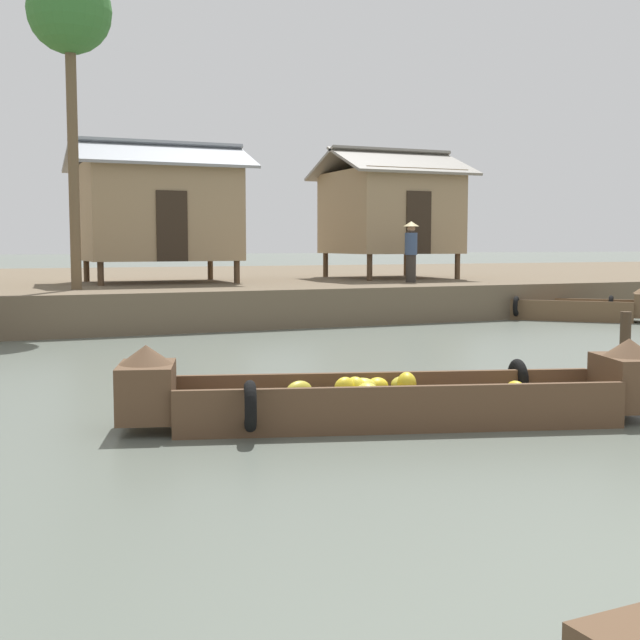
% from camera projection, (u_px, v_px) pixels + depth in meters
% --- Properties ---
extents(ground_plane, '(300.00, 300.00, 0.00)m').
position_uv_depth(ground_plane, '(303.00, 366.00, 13.40)').
color(ground_plane, '#596056').
extents(riverbank_strip, '(160.00, 20.00, 0.91)m').
position_uv_depth(riverbank_strip, '(128.00, 289.00, 27.55)').
color(riverbank_strip, brown).
rests_on(riverbank_strip, ground).
extents(banana_boat, '(5.90, 2.52, 0.90)m').
position_uv_depth(banana_boat, '(394.00, 396.00, 9.08)').
color(banana_boat, brown).
rests_on(banana_boat, ground).
extents(fishing_skiff_distant, '(3.77, 3.63, 0.92)m').
position_uv_depth(fishing_skiff_distant, '(564.00, 307.00, 21.56)').
color(fishing_skiff_distant, brown).
rests_on(fishing_skiff_distant, ground).
extents(stilt_house_mid_left, '(4.66, 3.50, 3.81)m').
position_uv_depth(stilt_house_mid_left, '(159.00, 210.00, 22.62)').
color(stilt_house_mid_left, '#4C3826').
rests_on(stilt_house_mid_left, riverbank_strip).
extents(stilt_house_mid_right, '(4.02, 4.04, 3.94)m').
position_uv_depth(stilt_house_mid_right, '(390.00, 211.00, 25.59)').
color(stilt_house_mid_right, '#4C3826').
rests_on(stilt_house_mid_right, riverbank_strip).
extents(palm_tree_near, '(1.88, 1.88, 7.19)m').
position_uv_depth(palm_tree_near, '(70.00, 18.00, 18.70)').
color(palm_tree_near, brown).
rests_on(palm_tree_near, riverbank_strip).
extents(vendor_person, '(0.44, 0.44, 1.66)m').
position_uv_depth(vendor_person, '(411.00, 248.00, 22.70)').
color(vendor_person, '#332D28').
rests_on(vendor_person, riverbank_strip).
extents(mooring_post, '(0.14, 0.14, 1.07)m').
position_uv_depth(mooring_post, '(625.00, 352.00, 10.94)').
color(mooring_post, '#423323').
rests_on(mooring_post, ground).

